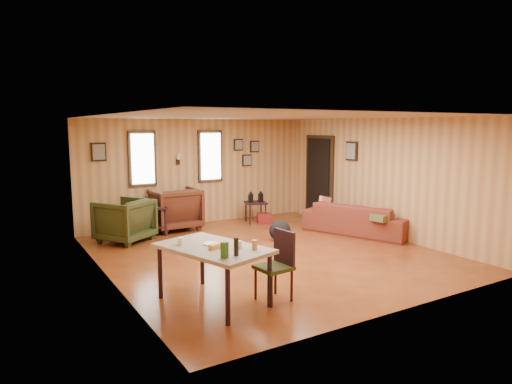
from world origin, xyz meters
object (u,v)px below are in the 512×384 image
recliner_green (125,218)px  sofa (358,213)px  recliner_brown (175,207)px  end_table (152,215)px  dining_table (214,252)px  side_table (256,201)px

recliner_green → sofa: bearing=123.4°
recliner_brown → recliner_green: (-1.23, -0.51, -0.04)m
recliner_green → end_table: bearing=169.4°
dining_table → recliner_brown: bearing=58.1°
sofa → end_table: sofa is taller
sofa → recliner_green: recliner_green is taller
recliner_brown → dining_table: size_ratio=0.62×
recliner_green → end_table: 0.70m
sofa → dining_table: 4.65m
end_table → side_table: size_ratio=0.99×
sofa → side_table: 2.43m
recliner_green → side_table: recliner_green is taller
recliner_brown → end_table: bearing=21.5°
sofa → end_table: bearing=38.3°
end_table → dining_table: dining_table is taller
sofa → side_table: sofa is taller
end_table → sofa: bearing=-29.6°
end_table → dining_table: (-0.51, -4.00, 0.26)m
sofa → side_table: (-1.26, 2.07, 0.08)m
recliner_brown → dining_table: bearing=74.8°
recliner_green → dining_table: (0.13, -3.72, 0.21)m
side_table → dining_table: size_ratio=0.46×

